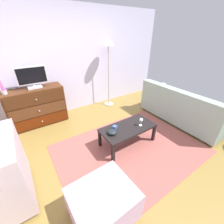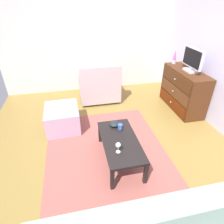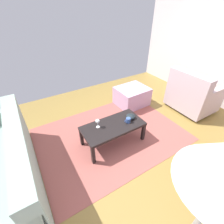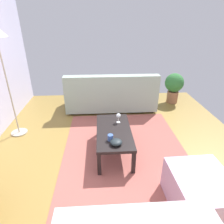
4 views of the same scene
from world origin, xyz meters
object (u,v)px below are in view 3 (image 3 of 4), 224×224
(wine_glass, at_px, (98,121))
(couch_large, at_px, (3,168))
(standing_lamp, at_px, (216,197))
(bowl_decorative, at_px, (131,116))
(armchair, at_px, (192,95))
(coffee_table, at_px, (113,127))
(mug, at_px, (128,120))
(ottoman, at_px, (132,96))

(wine_glass, bearing_deg, couch_large, 1.56)
(wine_glass, relative_size, standing_lamp, 0.09)
(bowl_decorative, bearing_deg, standing_lamp, 59.11)
(armchair, bearing_deg, coffee_table, -0.21)
(wine_glass, distance_m, mug, 0.52)
(standing_lamp, bearing_deg, coffee_table, -110.93)
(coffee_table, height_order, mug, mug)
(bowl_decorative, relative_size, ottoman, 0.23)
(coffee_table, relative_size, ottoman, 1.48)
(mug, relative_size, bowl_decorative, 0.71)
(coffee_table, height_order, standing_lamp, standing_lamp)
(bowl_decorative, height_order, armchair, armchair)
(bowl_decorative, xyz_separation_m, couch_large, (1.97, -0.05, -0.09))
(mug, xyz_separation_m, armchair, (-1.78, -0.06, -0.06))
(armchair, height_order, ottoman, armchair)
(coffee_table, xyz_separation_m, standing_lamp, (0.64, 1.68, 1.22))
(coffee_table, relative_size, bowl_decorative, 6.50)
(couch_large, relative_size, armchair, 2.14)
(coffee_table, distance_m, standing_lamp, 2.17)
(mug, height_order, ottoman, mug)
(couch_large, xyz_separation_m, armchair, (-3.64, 0.06, 0.04))
(armchair, bearing_deg, wine_glass, -2.43)
(coffee_table, bearing_deg, ottoman, -141.05)
(wine_glass, xyz_separation_m, couch_large, (1.37, 0.04, -0.17))
(wine_glass, height_order, mug, wine_glass)
(couch_large, bearing_deg, wine_glass, -178.44)
(armchair, bearing_deg, bowl_decorative, -0.34)
(couch_large, bearing_deg, standing_lamp, 119.13)
(coffee_table, xyz_separation_m, bowl_decorative, (-0.36, -0.00, 0.08))
(bowl_decorative, bearing_deg, armchair, 179.66)
(couch_large, relative_size, standing_lamp, 1.08)
(coffee_table, xyz_separation_m, wine_glass, (0.23, -0.09, 0.16))
(mug, xyz_separation_m, ottoman, (-0.79, -0.91, -0.21))
(wine_glass, relative_size, mug, 1.38)
(coffee_table, xyz_separation_m, ottoman, (-1.05, -0.85, -0.13))
(mug, xyz_separation_m, bowl_decorative, (-0.11, -0.07, -0.01))
(bowl_decorative, bearing_deg, mug, 32.80)
(standing_lamp, bearing_deg, wine_glass, -103.01)
(coffee_table, xyz_separation_m, mug, (-0.26, 0.07, 0.09))
(mug, height_order, couch_large, couch_large)
(standing_lamp, bearing_deg, armchair, -148.09)
(couch_large, distance_m, ottoman, 2.77)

